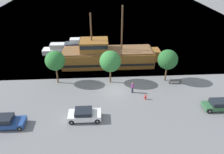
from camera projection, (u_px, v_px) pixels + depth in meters
ground_plane at (115, 90)px, 33.19m from camera, size 160.00×160.00×0.00m
water_surface at (105, 17)px, 71.32m from camera, size 80.00×80.00×0.00m
pirate_ship at (107, 56)px, 39.99m from camera, size 17.74×4.96×10.75m
moored_boat_dockside at (60, 50)px, 45.05m from camera, size 7.19×2.27×2.09m
moored_boat_outer at (77, 44)px, 47.91m from camera, size 5.25×2.21×1.99m
parked_car_curb_front at (84, 115)px, 27.10m from camera, size 4.07×1.99×1.44m
parked_car_curb_mid at (3, 122)px, 25.95m from camera, size 4.96×1.92×1.45m
parked_car_curb_rear at (219, 105)px, 28.88m from camera, size 4.25×1.81×1.37m
fire_hydrant at (145, 97)px, 30.98m from camera, size 0.42×0.25×0.76m
bench_promenade_east at (175, 81)px, 34.73m from camera, size 1.89×0.45×0.85m
pedestrian_walking_near at (133, 87)px, 32.23m from camera, size 0.32×0.32×1.76m
tree_row_east at (55, 61)px, 33.26m from camera, size 3.04×3.04×5.41m
tree_row_mideast at (110, 61)px, 33.47m from camera, size 3.32×3.32×5.37m
tree_row_midwest at (168, 60)px, 33.94m from camera, size 3.13×3.13×5.31m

